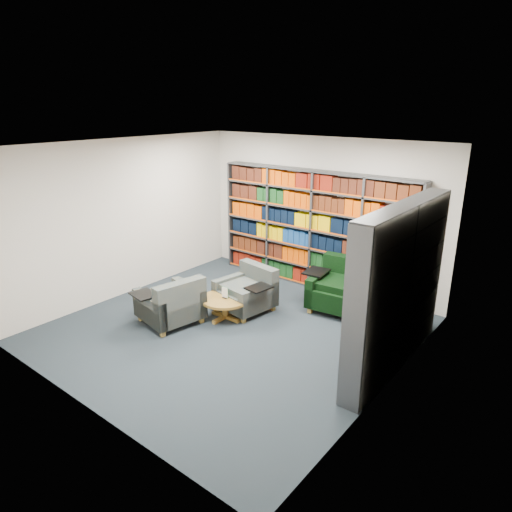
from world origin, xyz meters
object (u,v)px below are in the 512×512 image
Objects in this scene: chair_teal_left at (249,292)px; coffee_table at (225,302)px; chair_green_right at (343,289)px; chair_teal_front at (173,305)px.

coffee_table is (-0.06, -0.53, -0.01)m from chair_teal_left.
chair_teal_left is 1.33× the size of coffee_table.
chair_green_right is (1.24, 1.03, 0.04)m from chair_teal_left.
chair_teal_left is 0.54m from coffee_table.
chair_teal_left is at bearing 83.45° from coffee_table.
coffee_table is (-1.30, -1.56, -0.05)m from chair_green_right.
chair_teal_front is at bearing -130.05° from coffee_table.
chair_teal_left is 1.61m from chair_green_right.
chair_teal_front is at bearing -129.84° from chair_green_right.
chair_green_right is 1.05× the size of chair_teal_front.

